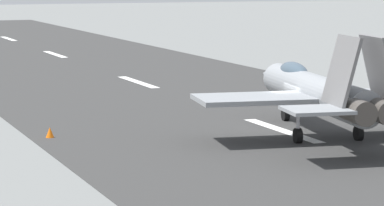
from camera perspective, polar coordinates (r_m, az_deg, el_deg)
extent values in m
plane|color=slate|center=(48.75, 5.89, -1.81)|extent=(400.00, 400.00, 0.00)
cube|color=#343433|center=(48.75, 5.89, -1.80)|extent=(240.00, 26.00, 0.02)
cube|color=white|center=(49.18, 5.61, -1.70)|extent=(8.00, 0.70, 0.00)
cube|color=white|center=(70.62, -3.38, 1.31)|extent=(8.00, 0.70, 0.00)
cube|color=white|center=(95.56, -8.50, 3.01)|extent=(8.00, 0.70, 0.00)
cube|color=white|center=(119.19, -11.32, 3.94)|extent=(8.00, 0.70, 0.00)
cylinder|color=gray|center=(47.53, 7.73, 0.68)|extent=(12.86, 3.88, 1.76)
cone|color=gray|center=(54.89, 4.88, 1.72)|extent=(3.15, 1.97, 1.50)
ellipsoid|color=#3F5160|center=(50.81, 6.33, 1.93)|extent=(3.73, 1.69, 1.10)
cylinder|color=#47423D|center=(41.31, 10.17, -0.49)|extent=(2.35, 1.45, 1.10)
cylinder|color=#47423D|center=(41.75, 11.56, -0.44)|extent=(2.35, 1.45, 1.10)
cube|color=gray|center=(45.44, 3.81, 0.27)|extent=(4.30, 6.10, 0.24)
cube|color=gray|center=(40.62, 7.77, -0.44)|extent=(2.84, 3.16, 0.16)
cube|color=slate|center=(41.86, 9.27, 1.99)|extent=(2.72, 1.37, 3.14)
cube|color=slate|center=(42.57, 11.52, 2.03)|extent=(2.72, 1.37, 3.14)
cylinder|color=silver|center=(52.32, 5.83, -0.36)|extent=(0.18, 0.18, 1.40)
cylinder|color=black|center=(52.37, 5.83, -0.70)|extent=(0.80, 0.42, 0.76)
cylinder|color=silver|center=(45.55, 6.59, -1.63)|extent=(0.18, 0.18, 1.40)
cylinder|color=black|center=(45.61, 6.59, -2.03)|extent=(0.80, 0.42, 0.76)
cylinder|color=silver|center=(46.69, 10.30, -1.47)|extent=(0.18, 0.18, 1.40)
cylinder|color=black|center=(46.75, 10.29, -1.86)|extent=(0.80, 0.42, 0.76)
cube|color=#1E2338|center=(62.77, 9.54, 0.73)|extent=(0.24, 0.36, 0.86)
cube|color=yellow|center=(62.69, 9.56, 1.31)|extent=(0.47, 0.52, 0.59)
sphere|color=tan|center=(62.64, 9.57, 1.72)|extent=(0.22, 0.22, 0.22)
cylinder|color=yellow|center=(62.43, 9.43, 1.26)|extent=(0.10, 0.10, 0.55)
cylinder|color=yellow|center=(62.96, 9.68, 1.31)|extent=(0.10, 0.10, 0.55)
cone|color=orange|center=(47.36, -8.82, -1.82)|extent=(0.44, 0.44, 0.55)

